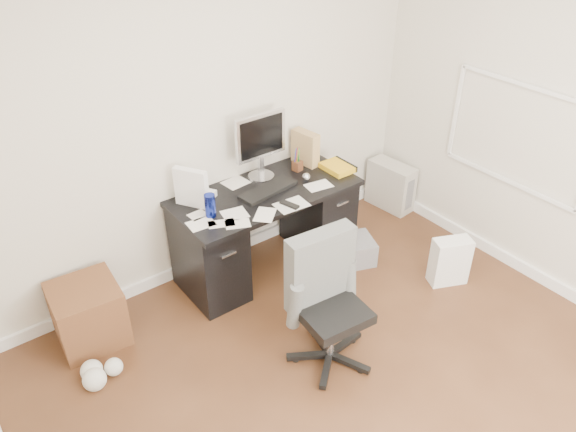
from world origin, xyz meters
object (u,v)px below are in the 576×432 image
(keyboard, at_px, (268,190))
(lcd_monitor, at_px, (260,146))
(wicker_basket, at_px, (88,314))
(office_chair, at_px, (332,306))
(pc_tower, at_px, (391,186))
(desk, at_px, (266,227))

(keyboard, bearing_deg, lcd_monitor, 59.74)
(keyboard, relative_size, wicker_basket, 1.08)
(lcd_monitor, distance_m, office_chair, 1.48)
(keyboard, distance_m, pc_tower, 1.63)
(wicker_basket, bearing_deg, lcd_monitor, 4.61)
(wicker_basket, bearing_deg, desk, -2.58)
(keyboard, relative_size, pc_tower, 1.06)
(pc_tower, bearing_deg, desk, 176.74)
(keyboard, distance_m, wicker_basket, 1.62)
(pc_tower, height_order, wicker_basket, pc_tower)
(office_chair, bearing_deg, desk, 82.45)
(lcd_monitor, xyz_separation_m, office_chair, (-0.36, -1.33, -0.54))
(lcd_monitor, distance_m, wicker_basket, 1.81)
(keyboard, bearing_deg, office_chair, -111.90)
(office_chair, xyz_separation_m, pc_tower, (1.81, 1.20, -0.26))
(desk, relative_size, keyboard, 3.03)
(desk, relative_size, office_chair, 1.53)
(lcd_monitor, relative_size, wicker_basket, 1.24)
(lcd_monitor, distance_m, keyboard, 0.36)
(office_chair, bearing_deg, keyboard, 81.80)
(lcd_monitor, xyz_separation_m, pc_tower, (1.45, -0.13, -0.80))
(desk, xyz_separation_m, lcd_monitor, (0.10, 0.20, 0.64))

